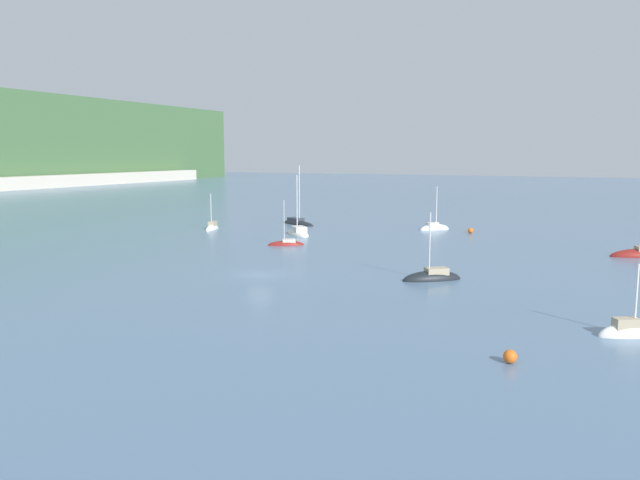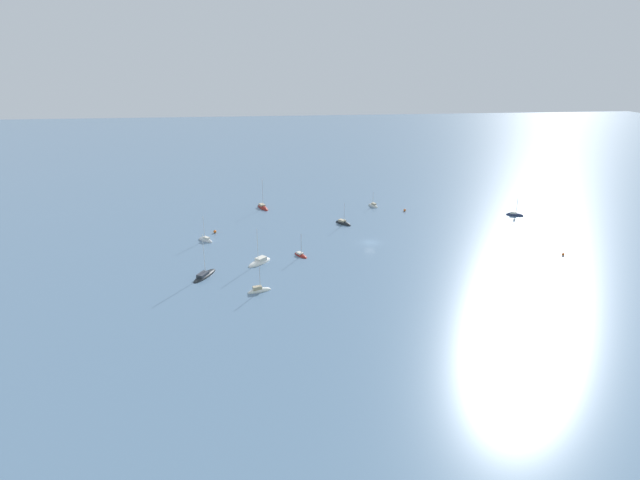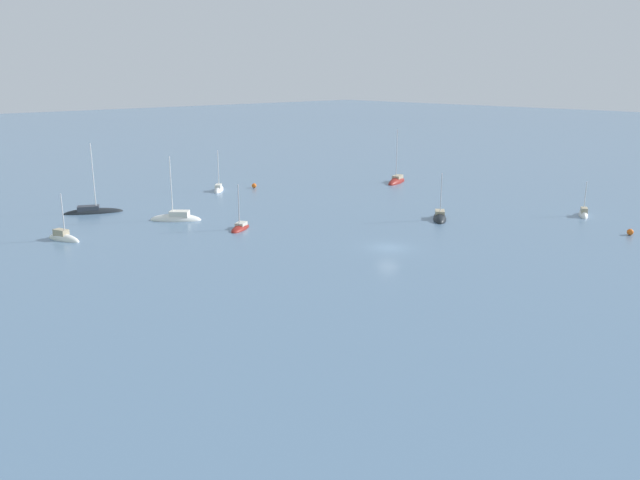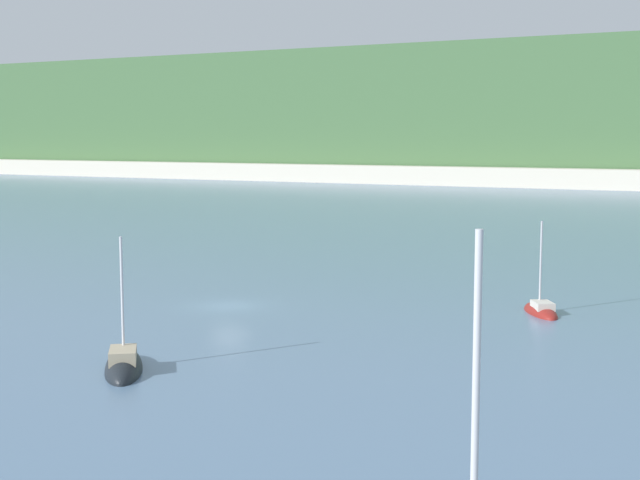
{
  "view_description": "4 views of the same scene",
  "coord_description": "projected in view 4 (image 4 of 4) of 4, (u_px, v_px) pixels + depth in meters",
  "views": [
    {
      "loc": [
        -53.96,
        -31.62,
        12.22
      ],
      "look_at": [
        9.54,
        -2.33,
        2.51
      ],
      "focal_mm": 35.0,
      "sensor_mm": 36.0,
      "label": 1
    },
    {
      "loc": [
        28.06,
        124.47,
        48.18
      ],
      "look_at": [
        14.26,
        4.71,
        3.11
      ],
      "focal_mm": 28.0,
      "sensor_mm": 36.0,
      "label": 2
    },
    {
      "loc": [
        -45.99,
        54.57,
        19.99
      ],
      "look_at": [
        0.99,
        10.23,
        2.65
      ],
      "focal_mm": 35.0,
      "sensor_mm": 36.0,
      "label": 3
    },
    {
      "loc": [
        33.2,
        -50.12,
        11.47
      ],
      "look_at": [
        -1.69,
        16.7,
        2.72
      ],
      "focal_mm": 50.0,
      "sensor_mm": 36.0,
      "label": 4
    }
  ],
  "objects": [
    {
      "name": "ground_plane",
      "position": [
        229.0,
        306.0,
        60.72
      ],
      "size": [
        600.0,
        600.0,
        0.0
      ],
      "primitive_type": "plane",
      "color": "slate"
    },
    {
      "name": "sailboat_0",
      "position": [
        124.0,
        369.0,
        43.92
      ],
      "size": [
        5.11,
        5.87,
        7.55
      ],
      "rotation": [
        0.0,
        0.0,
        2.23
      ],
      "color": "black",
      "rests_on": "ground_plane"
    },
    {
      "name": "shore_town_strip",
      "position": [
        613.0,
        180.0,
        193.81
      ],
      "size": [
        388.69,
        6.0,
        4.44
      ],
      "color": "beige",
      "rests_on": "ground_plane"
    },
    {
      "name": "sailboat_5",
      "position": [
        541.0,
        312.0,
        58.15
      ],
      "size": [
        3.94,
        5.0,
        6.64
      ],
      "rotation": [
        0.0,
        0.0,
        2.12
      ],
      "color": "maroon",
      "rests_on": "ground_plane"
    }
  ]
}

